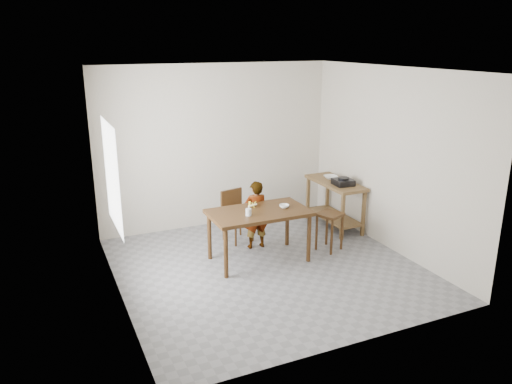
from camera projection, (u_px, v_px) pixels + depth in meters
name	position (u px, v px, depth m)	size (l,w,h in m)	color
floor	(268.00, 269.00, 6.96)	(4.00, 4.00, 0.04)	slate
ceiling	(269.00, 68.00, 6.16)	(4.00, 4.00, 0.04)	white
wall_back	(216.00, 146.00, 8.32)	(4.00, 0.04, 2.70)	beige
wall_front	(359.00, 224.00, 4.80)	(4.00, 0.04, 2.70)	beige
wall_left	(111.00, 193.00, 5.76)	(0.04, 4.00, 2.70)	beige
wall_right	(392.00, 160.00, 7.35)	(0.04, 4.00, 2.70)	beige
window_pane	(112.00, 176.00, 5.91)	(0.02, 1.10, 1.30)	white
dining_table	(259.00, 236.00, 7.10)	(1.40, 0.80, 0.75)	#3A230F
prep_counter	(334.00, 204.00, 8.38)	(0.50, 1.20, 0.80)	brown
child	(255.00, 215.00, 7.51)	(0.38, 0.25, 1.05)	white
dining_chair	(238.00, 216.00, 7.80)	(0.39, 0.39, 0.80)	#3A230F
stool	(329.00, 231.00, 7.49)	(0.33, 0.33, 0.58)	#3A230F
glass_tumbler	(248.00, 212.00, 6.80)	(0.08, 0.08, 0.10)	silver
small_bowl	(284.00, 206.00, 7.12)	(0.14, 0.14, 0.05)	white
banana	(253.00, 205.00, 7.15)	(0.15, 0.11, 0.05)	yellow
serving_bowl	(331.00, 177.00, 8.41)	(0.22, 0.22, 0.06)	white
gas_burner	(343.00, 182.00, 8.05)	(0.29, 0.29, 0.10)	black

